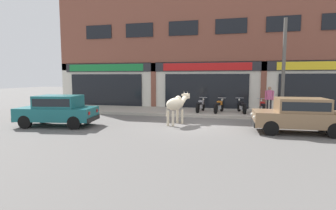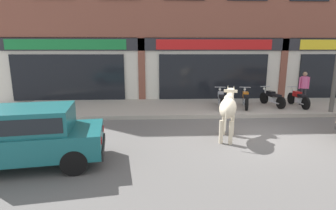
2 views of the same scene
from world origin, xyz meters
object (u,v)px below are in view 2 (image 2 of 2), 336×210
(cow, at_px, (228,108))
(motorcycle_3, at_px, (298,98))
(car_1, at_px, (29,134))
(pedestrian, at_px, (304,85))
(motorcycle_0, at_px, (221,99))
(motorcycle_1, at_px, (245,99))
(motorcycle_2, at_px, (272,98))

(cow, bearing_deg, motorcycle_3, 40.88)
(car_1, relative_size, pedestrian, 2.35)
(pedestrian, bearing_deg, motorcycle_0, -175.50)
(cow, xyz_separation_m, motorcycle_3, (4.41, 3.81, -0.46))
(cow, height_order, motorcycle_1, cow)
(pedestrian, bearing_deg, car_1, -149.65)
(motorcycle_1, xyz_separation_m, motorcycle_3, (2.53, 0.05, 0.00))
(motorcycle_0, bearing_deg, car_1, -137.22)
(motorcycle_2, bearing_deg, motorcycle_1, -171.14)
(motorcycle_2, relative_size, motorcycle_3, 0.99)
(car_1, distance_m, motorcycle_3, 11.24)
(car_1, xyz_separation_m, pedestrian, (10.16, 5.95, 0.33))
(motorcycle_1, bearing_deg, cow, -116.49)
(car_1, bearing_deg, cow, 18.44)
(motorcycle_0, distance_m, motorcycle_1, 1.14)
(motorcycle_2, xyz_separation_m, pedestrian, (1.59, 0.19, 0.60))
(motorcycle_3, bearing_deg, motorcycle_2, 172.13)
(pedestrian, bearing_deg, motorcycle_1, -172.26)
(motorcycle_0, distance_m, pedestrian, 4.14)
(motorcycle_1, distance_m, motorcycle_2, 1.37)
(motorcycle_1, relative_size, motorcycle_3, 0.98)
(car_1, height_order, pedestrian, pedestrian)
(motorcycle_3, bearing_deg, motorcycle_1, -178.93)
(motorcycle_3, distance_m, pedestrian, 0.81)
(cow, distance_m, motorcycle_2, 5.14)
(motorcycle_1, height_order, pedestrian, pedestrian)
(motorcycle_1, xyz_separation_m, pedestrian, (2.94, 0.40, 0.60))
(cow, bearing_deg, motorcycle_1, 63.51)
(car_1, xyz_separation_m, motorcycle_3, (9.75, 5.60, -0.27))
(motorcycle_2, bearing_deg, motorcycle_3, -7.87)
(car_1, xyz_separation_m, motorcycle_2, (8.57, 5.76, -0.27))
(motorcycle_2, height_order, pedestrian, pedestrian)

